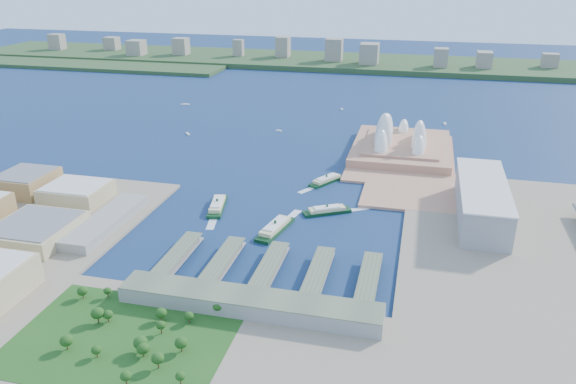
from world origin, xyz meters
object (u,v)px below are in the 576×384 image
(ferry_d, at_px, (327,209))
(opera_house, at_px, (403,131))
(ferry_c, at_px, (275,226))
(toaster_building, at_px, (482,201))
(ferry_a, at_px, (217,204))
(ferry_b, at_px, (327,179))

(ferry_d, bearing_deg, opera_house, -45.87)
(ferry_c, bearing_deg, opera_house, -99.49)
(ferry_c, relative_size, ferry_d, 1.18)
(opera_house, bearing_deg, toaster_building, -65.77)
(ferry_a, height_order, ferry_b, ferry_a)
(ferry_a, distance_m, ferry_b, 143.75)
(ferry_c, height_order, ferry_d, ferry_c)
(ferry_c, bearing_deg, ferry_b, -88.83)
(opera_house, bearing_deg, ferry_a, -127.41)
(opera_house, bearing_deg, ferry_c, -111.14)
(toaster_building, distance_m, ferry_c, 211.51)
(toaster_building, relative_size, ferry_b, 3.03)
(toaster_building, distance_m, ferry_b, 183.41)
(opera_house, relative_size, ferry_c, 3.00)
(toaster_building, xyz_separation_m, ferry_a, (-271.30, -37.05, -15.14))
(ferry_a, height_order, ferry_c, ferry_c)
(toaster_building, height_order, ferry_d, toaster_building)
(ferry_b, height_order, ferry_d, ferry_b)
(opera_house, distance_m, ferry_a, 299.62)
(ferry_b, bearing_deg, ferry_c, -69.16)
(opera_house, height_order, ferry_b, opera_house)
(toaster_building, height_order, ferry_c, toaster_building)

